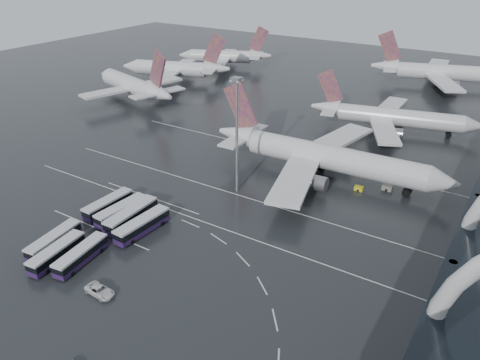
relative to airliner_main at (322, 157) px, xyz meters
The scene contains 24 objects.
ground 32.76m from the airliner_main, 98.23° to the right, with size 420.00×420.00×0.00m, color black.
lane_marking_near 34.71m from the airliner_main, 97.75° to the right, with size 120.00×0.25×0.01m, color silver.
lane_marking_mid 21.19m from the airliner_main, 103.03° to the right, with size 120.00×0.25×0.01m, color silver.
lane_marking_far 10.66m from the airliner_main, 120.02° to the left, with size 120.00×0.25×0.01m, color silver.
bus_bay_line_south 56.13m from the airliner_main, 120.82° to the right, with size 28.00×0.25×0.01m, color silver.
bus_bay_line_north 43.26m from the airliner_main, 131.82° to the right, with size 28.00×0.25×0.01m, color silver.
airliner_main is the anchor object (origin of this frame).
airliner_gate_b 41.71m from the airliner_main, 83.15° to the left, with size 51.61×45.68×18.05m.
airliner_gate_c 106.34m from the airliner_main, 85.92° to the left, with size 59.58×54.21×21.60m.
jet_remote_west 87.47m from the airliner_main, 165.77° to the left, with size 49.71×40.36×21.88m.
jet_remote_mid 103.69m from the airliner_main, 149.67° to the left, with size 46.83×38.12×20.88m.
jet_remote_far 121.80m from the airliner_main, 135.38° to the left, with size 42.78×34.92×19.42m.
bus_row_near_a 52.83m from the airliner_main, 127.76° to the right, with size 3.16×12.47×3.06m.
bus_row_near_b 50.54m from the airliner_main, 123.42° to the right, with size 3.58×12.87×3.13m.
bus_row_near_c 49.17m from the airliner_main, 119.84° to the right, with size 3.73×13.83×3.37m.
bus_row_near_d 48.45m from the airliner_main, 114.36° to the right, with size 3.59×13.30×3.25m.
bus_row_far_a 64.99m from the airliner_main, 118.09° to the right, with size 4.44×12.60×3.04m.
bus_row_far_b 65.38m from the airliner_main, 114.20° to the right, with size 4.28×12.52×3.02m.
bus_row_far_c 61.89m from the airliner_main, 111.35° to the right, with size 4.37×12.39×2.99m.
van_curve_a 63.44m from the airliner_main, 101.72° to the right, with size 2.58×5.60×1.56m, color silver.
floodlight_mast 25.76m from the airliner_main, 126.42° to the right, with size 2.10×2.10×27.43m.
gse_cart_belly_b 17.34m from the airliner_main, ahead, with size 2.38×1.41×1.30m, color slate.
gse_cart_belly_c 16.64m from the airliner_main, 86.27° to the right, with size 2.11×1.25×1.15m, color gold.
gse_cart_belly_e 12.23m from the airliner_main, 12.85° to the right, with size 2.05×1.21×1.12m, color gold.
Camera 1 is at (44.85, -69.29, 52.71)m, focal length 35.00 mm.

